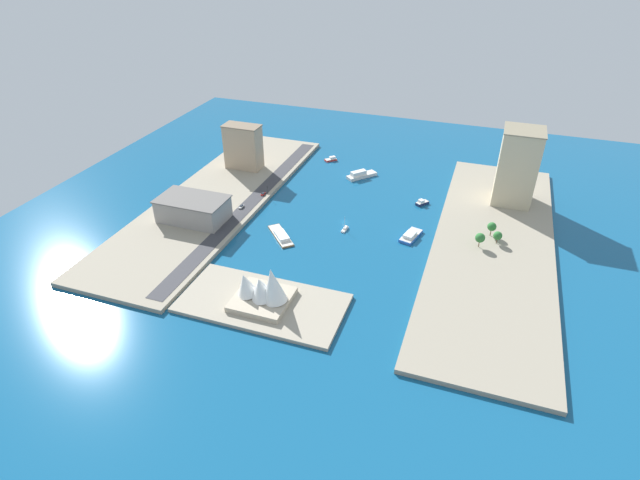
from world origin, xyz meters
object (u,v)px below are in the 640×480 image
office_block_beige (517,167)px  opera_landmark (263,290)px  tugboat_red (331,159)px  barge_flat_brown (281,236)px  ferry_white_commuter (361,175)px  apartment_midrise_tan (243,147)px  catamaran_blue (411,235)px  patrol_launch_navy (422,203)px  pickup_red (263,194)px  traffic_light_waterfront (267,189)px  sailboat_small_white (345,229)px  carpark_squat_concrete (193,209)px  van_white (241,206)px

office_block_beige → opera_landmark: bearing=53.7°
tugboat_red → opera_landmark: 191.36m
barge_flat_brown → ferry_white_commuter: bearing=-103.2°
tugboat_red → apartment_midrise_tan: 74.00m
apartment_midrise_tan → catamaran_blue: bearing=158.2°
catamaran_blue → tugboat_red: size_ratio=2.08×
patrol_launch_navy → office_block_beige: size_ratio=0.20×
catamaran_blue → pickup_red: 111.28m
office_block_beige → traffic_light_waterfront: office_block_beige is taller
ferry_white_commuter → pickup_red: size_ratio=4.95×
barge_flat_brown → pickup_red: size_ratio=5.57×
tugboat_red → office_block_beige: 148.01m
tugboat_red → office_block_beige: bearing=167.5°
sailboat_small_white → traffic_light_waterfront: (65.23, -24.64, 6.17)m
barge_flat_brown → carpark_squat_concrete: size_ratio=0.59×
van_white → tugboat_red: bearing=-106.6°
patrol_launch_navy → traffic_light_waterfront: bearing=14.1°
tugboat_red → traffic_light_waterfront: traffic_light_waterfront is taller
ferry_white_commuter → apartment_midrise_tan: bearing=11.2°
apartment_midrise_tan → sailboat_small_white: bearing=148.5°
office_block_beige → opera_landmark: (116.26, 158.01, -18.63)m
apartment_midrise_tan → carpark_squat_concrete: size_ratio=0.77×
tugboat_red → catamaran_blue: bearing=130.8°
carpark_squat_concrete → traffic_light_waterfront: bearing=-122.6°
carpark_squat_concrete → opera_landmark: size_ratio=1.50×
carpark_squat_concrete → ferry_white_commuter: bearing=-129.1°
pickup_red → carpark_squat_concrete: bearing=59.2°
sailboat_small_white → ferry_white_commuter: bearing=-81.8°
catamaran_blue → ferry_white_commuter: (53.14, -75.32, 0.63)m
carpark_squat_concrete → opera_landmark: opera_landmark is taller
pickup_red → office_block_beige: bearing=-163.6°
apartment_midrise_tan → office_block_beige: size_ratio=0.67×
opera_landmark → patrol_launch_navy: bearing=-113.2°
sailboat_small_white → tugboat_red: bearing=-67.2°
tugboat_red → opera_landmark: opera_landmark is taller
ferry_white_commuter → patrol_launch_navy: 60.03m
office_block_beige → traffic_light_waterfront: size_ratio=7.96×
pickup_red → traffic_light_waterfront: size_ratio=0.72×
van_white → traffic_light_waterfront: (-8.79, -23.86, 3.40)m
barge_flat_brown → office_block_beige: office_block_beige is taller
patrol_launch_navy → ferry_white_commuter: bearing=-28.9°
apartment_midrise_tan → ferry_white_commuter: bearing=-168.8°
patrol_launch_navy → opera_landmark: bearing=66.8°
ferry_white_commuter → office_block_beige: size_ratio=0.45×
patrol_launch_navy → catamaran_blue: bearing=90.7°
sailboat_small_white → catamaran_blue: sailboat_small_white is taller
apartment_midrise_tan → carpark_squat_concrete: bearing=94.1°
patrol_launch_navy → office_block_beige: office_block_beige is taller
tugboat_red → van_white: 107.30m
sailboat_small_white → office_block_beige: bearing=-143.8°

